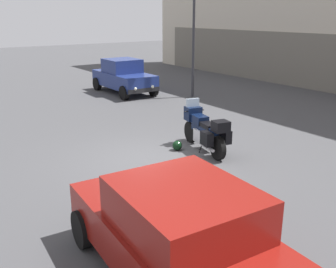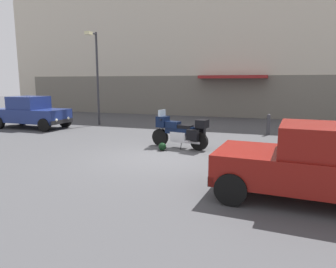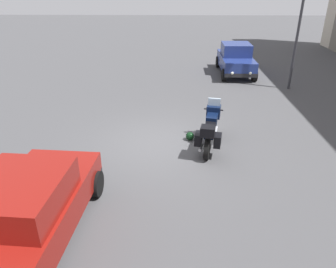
% 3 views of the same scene
% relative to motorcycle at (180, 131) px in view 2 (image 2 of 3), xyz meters
% --- Properties ---
extents(ground_plane, '(80.00, 80.00, 0.00)m').
position_rel_motorcycle_xyz_m(ground_plane, '(-0.21, -1.56, -0.62)').
color(ground_plane, '#424244').
extents(building_facade_rear, '(34.82, 3.40, 12.08)m').
position_rel_motorcycle_xyz_m(building_facade_rear, '(-0.21, 11.78, 5.37)').
color(building_facade_rear, beige).
rests_on(building_facade_rear, ground).
extents(motorcycle, '(2.24, 0.99, 1.36)m').
position_rel_motorcycle_xyz_m(motorcycle, '(0.00, 0.00, 0.00)').
color(motorcycle, black).
rests_on(motorcycle, ground).
extents(helmet, '(0.28, 0.28, 0.28)m').
position_rel_motorcycle_xyz_m(helmet, '(-0.46, -0.60, -0.48)').
color(helmet, black).
rests_on(helmet, ground).
extents(car_hatchback_near, '(3.89, 1.82, 1.64)m').
position_rel_motorcycle_xyz_m(car_hatchback_near, '(-8.76, 2.24, 0.19)').
color(car_hatchback_near, navy).
rests_on(car_hatchback_near, ground).
extents(car_sedan_far, '(4.66, 2.17, 1.56)m').
position_rel_motorcycle_xyz_m(car_sedan_far, '(4.30, -3.98, 0.16)').
color(car_sedan_far, maroon).
rests_on(car_sedan_far, ground).
extents(streetlamp_curbside, '(0.28, 0.94, 5.00)m').
position_rel_motorcycle_xyz_m(streetlamp_curbside, '(-6.07, 4.28, 2.40)').
color(streetlamp_curbside, '#2D2D33').
rests_on(streetlamp_curbside, ground).
extents(bollard_curbside, '(0.16, 0.16, 0.95)m').
position_rel_motorcycle_xyz_m(bollard_curbside, '(2.95, 4.05, -0.12)').
color(bollard_curbside, '#333338').
rests_on(bollard_curbside, ground).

